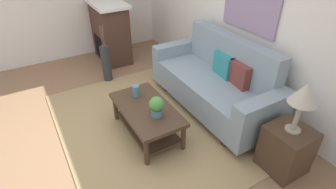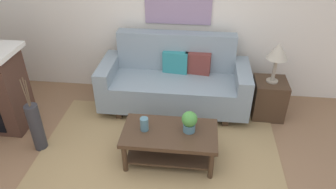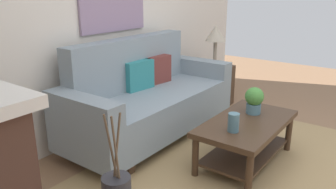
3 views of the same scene
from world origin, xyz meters
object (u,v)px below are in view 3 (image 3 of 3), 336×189
at_px(couch, 148,99).
at_px(side_table, 214,85).
at_px(tabletop_vase, 233,123).
at_px(coffee_table, 246,132).
at_px(potted_plant_tabletop, 254,99).
at_px(table_lamp, 216,35).
at_px(throw_pillow_maroon, 157,70).
at_px(throw_pillow_teal, 139,75).

distance_m(couch, side_table, 1.37).
height_order(couch, tabletop_vase, couch).
height_order(coffee_table, side_table, side_table).
xyz_separation_m(coffee_table, side_table, (1.30, 1.07, -0.03)).
xyz_separation_m(potted_plant_tabletop, table_lamp, (1.08, 1.03, 0.42)).
distance_m(tabletop_vase, table_lamp, 1.98).
distance_m(throw_pillow_maroon, table_lamp, 1.10).
relative_size(side_table, table_lamp, 0.98).
distance_m(throw_pillow_maroon, tabletop_vase, 1.40).
height_order(tabletop_vase, table_lamp, table_lamp).
xyz_separation_m(couch, potted_plant_tabletop, (0.27, -1.11, 0.14)).
height_order(throw_pillow_teal, side_table, throw_pillow_teal).
bearing_deg(throw_pillow_maroon, potted_plant_tabletop, -92.44).
bearing_deg(tabletop_vase, coffee_table, -0.17).
xyz_separation_m(couch, table_lamp, (1.36, -0.07, 0.56)).
bearing_deg(throw_pillow_maroon, tabletop_vase, -114.06).
bearing_deg(table_lamp, tabletop_vase, -146.17).
height_order(throw_pillow_teal, throw_pillow_maroon, same).
bearing_deg(throw_pillow_teal, coffee_table, -87.64).
xyz_separation_m(tabletop_vase, side_table, (1.60, 1.07, -0.23)).
distance_m(tabletop_vase, potted_plant_tabletop, 0.52).
bearing_deg(tabletop_vase, couch, 78.05).
bearing_deg(couch, potted_plant_tabletop, -76.17).
xyz_separation_m(throw_pillow_teal, tabletop_vase, (-0.24, -1.27, -0.17)).
bearing_deg(couch, table_lamp, -3.04).
relative_size(throw_pillow_teal, tabletop_vase, 2.21).
distance_m(coffee_table, side_table, 1.69).
height_order(tabletop_vase, side_table, tabletop_vase).
xyz_separation_m(throw_pillow_teal, coffee_table, (0.05, -1.27, -0.37)).
relative_size(couch, throw_pillow_maroon, 5.86).
bearing_deg(throw_pillow_teal, table_lamp, -8.33).
relative_size(throw_pillow_teal, table_lamp, 0.63).
bearing_deg(side_table, potted_plant_tabletop, -136.30).
height_order(coffee_table, potted_plant_tabletop, potted_plant_tabletop).
distance_m(throw_pillow_teal, coffee_table, 1.32).
xyz_separation_m(throw_pillow_teal, table_lamp, (1.36, -0.20, 0.31)).
xyz_separation_m(throw_pillow_maroon, table_lamp, (1.03, -0.20, 0.31)).
relative_size(coffee_table, tabletop_vase, 6.74).
xyz_separation_m(couch, throw_pillow_maroon, (0.32, 0.13, 0.25)).
bearing_deg(potted_plant_tabletop, throw_pillow_teal, 102.46).
height_order(couch, coffee_table, couch).
height_order(side_table, table_lamp, table_lamp).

